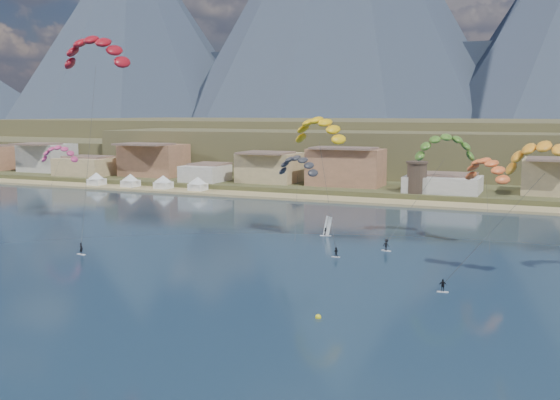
% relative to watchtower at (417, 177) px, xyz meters
% --- Properties ---
extents(ground, '(2400.00, 2400.00, 0.00)m').
position_rel_watchtower_xyz_m(ground, '(-5.00, -114.00, -6.37)').
color(ground, black).
rests_on(ground, ground).
extents(beach, '(2200.00, 12.00, 0.90)m').
position_rel_watchtower_xyz_m(beach, '(-5.00, -8.00, -6.12)').
color(beach, tan).
rests_on(beach, ground).
extents(land, '(2200.00, 900.00, 4.00)m').
position_rel_watchtower_xyz_m(land, '(-5.00, 446.00, -6.37)').
color(land, brown).
rests_on(land, ground).
extents(foothills, '(940.00, 210.00, 18.00)m').
position_rel_watchtower_xyz_m(foothills, '(17.39, 118.47, 2.71)').
color(foothills, brown).
rests_on(foothills, ground).
extents(mountain_ridge, '(2060.00, 480.00, 400.00)m').
position_rel_watchtower_xyz_m(mountain_ridge, '(-19.60, 709.65, 143.94)').
color(mountain_ridge, '#293345').
rests_on(mountain_ridge, ground).
extents(town, '(400.00, 24.00, 12.00)m').
position_rel_watchtower_xyz_m(town, '(-45.00, 8.00, 1.63)').
color(town, silver).
rests_on(town, ground).
extents(watchtower, '(5.82, 5.82, 8.60)m').
position_rel_watchtower_xyz_m(watchtower, '(0.00, 0.00, 0.00)').
color(watchtower, '#47382D').
rests_on(watchtower, ground).
extents(beach_tents, '(43.40, 6.40, 5.00)m').
position_rel_watchtower_xyz_m(beach_tents, '(-81.25, -8.00, -2.66)').
color(beach_tents, white).
rests_on(beach_tents, ground).
extents(kitesurfer_red, '(16.51, 20.25, 40.41)m').
position_rel_watchtower_xyz_m(kitesurfer_red, '(-46.37, -73.40, 29.29)').
color(kitesurfer_red, silver).
rests_on(kitesurfer_red, ground).
extents(kitesurfer_yellow, '(13.00, 13.92, 24.58)m').
position_rel_watchtower_xyz_m(kitesurfer_yellow, '(-4.59, -65.09, 14.73)').
color(kitesurfer_yellow, silver).
rests_on(kitesurfer_yellow, ground).
extents(kitesurfer_orange, '(18.14, 12.73, 22.94)m').
position_rel_watchtower_xyz_m(kitesurfer_orange, '(33.00, -80.33, 11.75)').
color(kitesurfer_orange, silver).
rests_on(kitesurfer_orange, ground).
extents(kitesurfer_green, '(14.13, 17.94, 22.86)m').
position_rel_watchtower_xyz_m(kitesurfer_green, '(15.48, -53.44, 11.51)').
color(kitesurfer_green, silver).
rests_on(kitesurfer_green, ground).
extents(distant_kite_pink, '(9.49, 7.00, 17.72)m').
position_rel_watchtower_xyz_m(distant_kite_pink, '(-71.88, -55.83, 8.32)').
color(distant_kite_pink, '#262626').
rests_on(distant_kite_pink, ground).
extents(distant_kite_dark, '(9.35, 6.72, 17.13)m').
position_rel_watchtower_xyz_m(distant_kite_dark, '(-11.42, -58.27, 7.69)').
color(distant_kite_dark, '#262626').
rests_on(distant_kite_dark, ground).
extents(distant_kite_orange, '(9.69, 9.32, 17.56)m').
position_rel_watchtower_xyz_m(distant_kite_orange, '(23.21, -55.61, 7.90)').
color(distant_kite_orange, '#262626').
rests_on(distant_kite_orange, ground).
extents(windsurfer, '(2.22, 2.43, 3.81)m').
position_rel_watchtower_xyz_m(windsurfer, '(-5.60, -57.87, -5.16)').
color(windsurfer, silver).
rests_on(windsurfer, ground).
extents(buoy, '(0.70, 0.70, 0.70)m').
position_rel_watchtower_xyz_m(buoy, '(10.07, -106.09, -6.25)').
color(buoy, yellow).
rests_on(buoy, ground).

